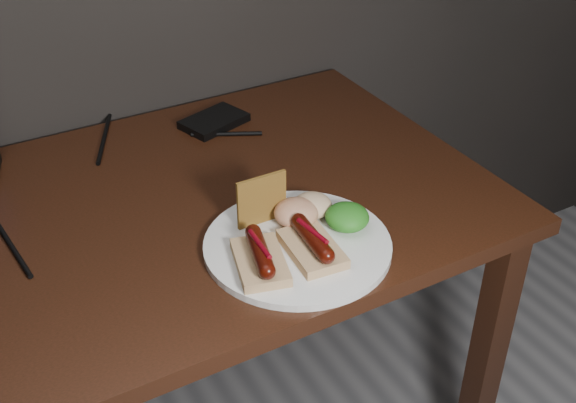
# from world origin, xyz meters

# --- Properties ---
(desk) EXTENTS (1.40, 0.70, 0.75)m
(desk) POSITION_xyz_m (0.00, 1.38, 0.66)
(desk) COLOR #36160D
(desk) RESTS_ON ground
(hard_drive) EXTENTS (0.14, 0.12, 0.02)m
(hard_drive) POSITION_xyz_m (0.34, 1.61, 0.76)
(hard_drive) COLOR black
(hard_drive) RESTS_ON desk
(desk_cables) EXTENTS (0.83, 0.47, 0.01)m
(desk_cables) POSITION_xyz_m (-0.04, 1.52, 0.75)
(desk_cables) COLOR black
(desk_cables) RESTS_ON desk
(plate) EXTENTS (0.38, 0.38, 0.01)m
(plate) POSITION_xyz_m (0.28, 1.18, 0.76)
(plate) COLOR silver
(plate) RESTS_ON desk
(bread_sausage_left) EXTENTS (0.10, 0.13, 0.04)m
(bread_sausage_left) POSITION_xyz_m (0.20, 1.15, 0.78)
(bread_sausage_left) COLOR #DAB680
(bread_sausage_left) RESTS_ON plate
(bread_sausage_center) EXTENTS (0.08, 0.12, 0.04)m
(bread_sausage_center) POSITION_xyz_m (0.29, 1.14, 0.78)
(bread_sausage_center) COLOR #DAB680
(bread_sausage_center) RESTS_ON plate
(crispbread) EXTENTS (0.08, 0.01, 0.08)m
(crispbread) POSITION_xyz_m (0.26, 1.25, 0.80)
(crispbread) COLOR olive
(crispbread) RESTS_ON plate
(salad_greens) EXTENTS (0.07, 0.07, 0.04)m
(salad_greens) POSITION_xyz_m (0.37, 1.17, 0.78)
(salad_greens) COLOR #135210
(salad_greens) RESTS_ON plate
(salsa_mound) EXTENTS (0.07, 0.07, 0.04)m
(salsa_mound) POSITION_xyz_m (0.30, 1.22, 0.78)
(salsa_mound) COLOR #A61B10
(salsa_mound) RESTS_ON plate
(coleslaw_mound) EXTENTS (0.06, 0.06, 0.04)m
(coleslaw_mound) POSITION_xyz_m (0.34, 1.23, 0.78)
(coleslaw_mound) COLOR beige
(coleslaw_mound) RESTS_ON plate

